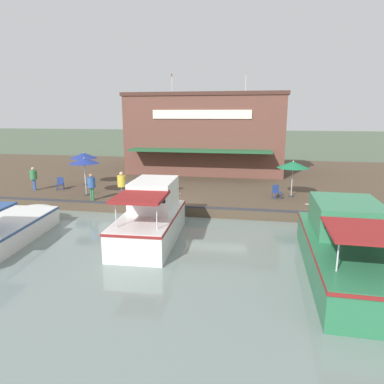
% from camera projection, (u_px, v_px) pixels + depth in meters
% --- Properties ---
extents(ground_plane, '(220.00, 220.00, 0.00)m').
position_uv_depth(ground_plane, '(160.00, 217.00, 19.65)').
color(ground_plane, '#4C5B47').
extents(quay_deck, '(22.00, 56.00, 0.60)m').
position_uv_depth(quay_deck, '(193.00, 178.00, 30.14)').
color(quay_deck, '#4C3D2D').
rests_on(quay_deck, ground).
extents(quay_edge_fender, '(0.20, 50.40, 0.10)m').
position_uv_depth(quay_edge_fender, '(160.00, 205.00, 19.60)').
color(quay_edge_fender, '#2D2D33').
rests_on(quay_edge_fender, quay_deck).
extents(waterfront_restaurant, '(10.03, 13.75, 8.90)m').
position_uv_depth(waterfront_restaurant, '(208.00, 133.00, 31.89)').
color(waterfront_restaurant, brown).
rests_on(waterfront_restaurant, quay_deck).
extents(patio_umbrella_mid_patio_left, '(1.96, 1.96, 2.44)m').
position_uv_depth(patio_umbrella_mid_patio_left, '(83.00, 156.00, 25.10)').
color(patio_umbrella_mid_patio_left, '#B7B7B7').
rests_on(patio_umbrella_mid_patio_left, quay_deck).
extents(patio_umbrella_far_corner, '(1.90, 1.90, 2.46)m').
position_uv_depth(patio_umbrella_far_corner, '(84.00, 161.00, 21.80)').
color(patio_umbrella_far_corner, '#B7B7B7').
rests_on(patio_umbrella_far_corner, quay_deck).
extents(patio_umbrella_near_quay_edge, '(1.99, 1.99, 2.31)m').
position_uv_depth(patio_umbrella_near_quay_edge, '(293.00, 165.00, 21.47)').
color(patio_umbrella_near_quay_edge, '#B7B7B7').
rests_on(patio_umbrella_near_quay_edge, quay_deck).
extents(cafe_chair_far_corner_seat, '(0.58, 0.58, 0.85)m').
position_uv_depth(cafe_chair_far_corner_seat, '(276.00, 191.00, 21.29)').
color(cafe_chair_far_corner_seat, navy).
rests_on(cafe_chair_far_corner_seat, quay_deck).
extents(cafe_chair_mid_patio, '(0.50, 0.50, 0.85)m').
position_uv_depth(cafe_chair_mid_patio, '(140.00, 183.00, 23.92)').
color(cafe_chair_mid_patio, navy).
rests_on(cafe_chair_mid_patio, quay_deck).
extents(cafe_chair_back_row_seat, '(0.56, 0.56, 0.85)m').
position_uv_depth(cafe_chair_back_row_seat, '(60.00, 183.00, 23.86)').
color(cafe_chair_back_row_seat, navy).
rests_on(cafe_chair_back_row_seat, quay_deck).
extents(cafe_chair_beside_entrance, '(0.50, 0.50, 0.85)m').
position_uv_depth(cafe_chair_beside_entrance, '(128.00, 189.00, 21.98)').
color(cafe_chair_beside_entrance, navy).
rests_on(cafe_chair_beside_entrance, quay_deck).
extents(cafe_chair_facing_river, '(0.59, 0.59, 0.85)m').
position_uv_depth(cafe_chair_facing_river, '(171.00, 184.00, 23.36)').
color(cafe_chair_facing_river, navy).
rests_on(cafe_chair_facing_river, quay_deck).
extents(person_near_entrance, '(0.50, 0.50, 1.77)m').
position_uv_depth(person_near_entrance, '(122.00, 182.00, 20.71)').
color(person_near_entrance, '#4C4C56').
rests_on(person_near_entrance, quay_deck).
extents(person_mid_patio, '(0.47, 0.47, 1.65)m').
position_uv_depth(person_mid_patio, '(91.00, 184.00, 20.73)').
color(person_mid_patio, '#337547').
rests_on(person_mid_patio, quay_deck).
extents(person_at_quay_edge, '(0.46, 0.46, 1.61)m').
position_uv_depth(person_at_quay_edge, '(34.00, 176.00, 23.52)').
color(person_at_quay_edge, '#2D5193').
rests_on(person_at_quay_edge, quay_deck).
extents(motorboat_second_along, '(6.54, 2.63, 2.67)m').
position_uv_depth(motorboat_second_along, '(153.00, 216.00, 16.13)').
color(motorboat_second_along, silver).
rests_on(motorboat_second_along, river_water).
extents(motorboat_outer_channel, '(7.66, 3.31, 1.99)m').
position_uv_depth(motorboat_outer_channel, '(8.00, 228.00, 15.88)').
color(motorboat_outer_channel, silver).
rests_on(motorboat_outer_channel, river_water).
extents(motorboat_distant_upstream, '(8.84, 3.17, 2.43)m').
position_uv_depth(motorboat_distant_upstream, '(346.00, 243.00, 12.98)').
color(motorboat_distant_upstream, '#287047').
rests_on(motorboat_distant_upstream, river_water).
extents(tree_upstream_bank, '(4.23, 4.03, 6.49)m').
position_uv_depth(tree_upstream_bank, '(152.00, 122.00, 36.43)').
color(tree_upstream_bank, brown).
rests_on(tree_upstream_bank, quay_deck).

